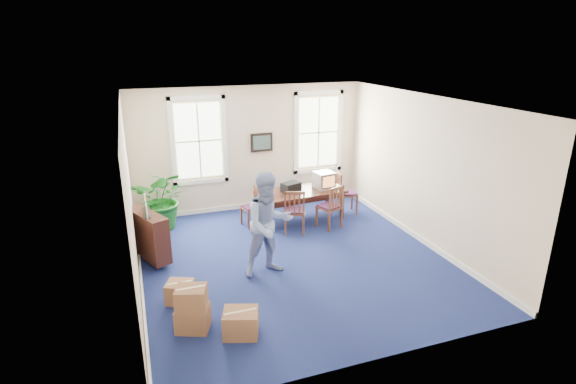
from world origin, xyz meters
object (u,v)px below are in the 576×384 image
object	(u,v)px
man	(269,225)
potted_plant	(162,199)
conference_table	(301,205)
cardboard_boxes	(203,302)
crt_tv	(324,180)
credenza	(149,238)
chair_near_left	(294,210)

from	to	relation	value
man	potted_plant	distance (m)	3.40
conference_table	cardboard_boxes	world-z (taller)	cardboard_boxes
crt_tv	credenza	world-z (taller)	crt_tv
chair_near_left	cardboard_boxes	distance (m)	3.85
man	cardboard_boxes	bearing A→B (deg)	-148.34
credenza	cardboard_boxes	distance (m)	2.64
credenza	crt_tv	bearing A→B (deg)	-9.58
conference_table	cardboard_boxes	xyz separation A→B (m)	(-3.01, -3.59, 0.01)
crt_tv	chair_near_left	distance (m)	1.39
man	credenza	xyz separation A→B (m)	(-2.13, 1.34, -0.53)
chair_near_left	credenza	xyz separation A→B (m)	(-3.25, -0.32, -0.07)
potted_plant	cardboard_boxes	world-z (taller)	potted_plant
chair_near_left	potted_plant	xyz separation A→B (m)	(-2.83, 1.27, 0.20)
crt_tv	chair_near_left	size ratio (longest dim) A/B	0.46
potted_plant	cardboard_boxes	xyz separation A→B (m)	(0.25, -4.13, -0.35)
crt_tv	chair_near_left	xyz separation A→B (m)	(-1.07, -0.78, -0.40)
chair_near_left	potted_plant	distance (m)	3.11
crt_tv	credenza	bearing A→B (deg)	-174.72
potted_plant	cardboard_boxes	size ratio (longest dim) A/B	1.10
crt_tv	chair_near_left	bearing A→B (deg)	-152.93
cardboard_boxes	credenza	bearing A→B (deg)	104.83
crt_tv	cardboard_boxes	bearing A→B (deg)	-144.01
conference_table	man	distance (m)	2.92
crt_tv	potted_plant	world-z (taller)	potted_plant
crt_tv	potted_plant	bearing A→B (deg)	163.86
conference_table	potted_plant	xyz separation A→B (m)	(-3.27, 0.54, 0.37)
conference_table	potted_plant	distance (m)	3.33
conference_table	chair_near_left	xyz separation A→B (m)	(-0.44, -0.73, 0.17)
man	credenza	world-z (taller)	man
conference_table	chair_near_left	bearing A→B (deg)	-126.05
man	potted_plant	size ratio (longest dim) A/B	1.37
man	cardboard_boxes	size ratio (longest dim) A/B	1.51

